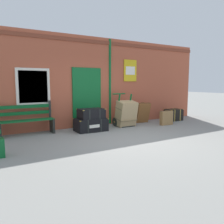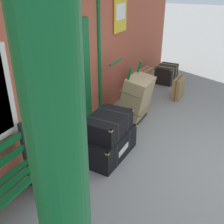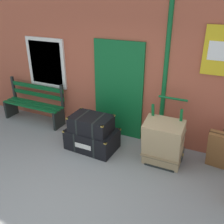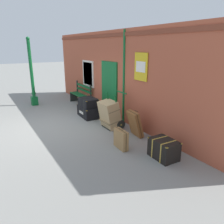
% 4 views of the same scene
% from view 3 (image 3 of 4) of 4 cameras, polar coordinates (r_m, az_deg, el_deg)
% --- Properties ---
extents(ground_plane, '(60.00, 60.00, 0.00)m').
position_cam_3_polar(ground_plane, '(4.14, -11.93, -20.48)').
color(ground_plane, gray).
extents(brick_facade, '(10.40, 0.35, 3.20)m').
position_cam_3_polar(brick_facade, '(5.34, 3.18, 10.81)').
color(brick_facade, '#AD5138').
rests_on(brick_facade, ground).
extents(platform_bench, '(1.60, 0.43, 1.01)m').
position_cam_3_polar(platform_bench, '(6.53, -17.15, 1.74)').
color(platform_bench, '#0F5B28').
rests_on(platform_bench, ground).
extents(steamer_trunk_base, '(1.04, 0.69, 0.43)m').
position_cam_3_polar(steamer_trunk_base, '(5.24, -4.51, -6.07)').
color(steamer_trunk_base, black).
rests_on(steamer_trunk_base, ground).
extents(steamer_trunk_middle, '(0.81, 0.56, 0.33)m').
position_cam_3_polar(steamer_trunk_middle, '(5.03, -4.74, -2.64)').
color(steamer_trunk_middle, black).
rests_on(steamer_trunk_middle, steamer_trunk_base).
extents(porters_trolley, '(0.71, 0.66, 1.18)m').
position_cam_3_polar(porters_trolley, '(4.95, 11.80, -7.80)').
color(porters_trolley, black).
rests_on(porters_trolley, ground).
extents(large_brown_trunk, '(0.70, 0.59, 0.95)m').
position_cam_3_polar(large_brown_trunk, '(4.70, 11.47, -6.82)').
color(large_brown_trunk, tan).
rests_on(large_brown_trunk, ground).
extents(suitcase_caramel, '(0.57, 0.42, 0.81)m').
position_cam_3_polar(suitcase_caramel, '(4.92, 23.86, -8.13)').
color(suitcase_caramel, brown).
rests_on(suitcase_caramel, ground).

